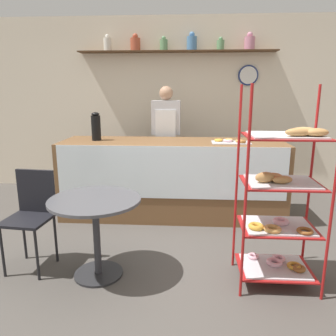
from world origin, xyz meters
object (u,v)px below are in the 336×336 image
object	(u,v)px
donut_tray_counter	(231,142)
coffee_carafe	(96,127)
pastry_rack	(281,201)
cafe_chair	(32,209)
cafe_table	(96,218)
person_worker	(166,139)

from	to	relation	value
donut_tray_counter	coffee_carafe	bearing A→B (deg)	176.56
pastry_rack	cafe_chair	world-z (taller)	pastry_rack
cafe_table	cafe_chair	distance (m)	0.64
cafe_chair	coffee_carafe	world-z (taller)	coffee_carafe
cafe_table	coffee_carafe	distance (m)	1.66
cafe_chair	coffee_carafe	distance (m)	1.49
pastry_rack	cafe_chair	size ratio (longest dim) A/B	1.84
person_worker	donut_tray_counter	xyz separation A→B (m)	(0.84, -0.73, 0.09)
cafe_table	donut_tray_counter	size ratio (longest dim) A/B	1.70
cafe_table	donut_tray_counter	xyz separation A→B (m)	(1.29, 1.39, 0.45)
pastry_rack	person_worker	size ratio (longest dim) A/B	0.99
pastry_rack	donut_tray_counter	xyz separation A→B (m)	(-0.24, 1.40, 0.26)
pastry_rack	coffee_carafe	distance (m)	2.47
donut_tray_counter	person_worker	bearing A→B (deg)	138.95
person_worker	coffee_carafe	world-z (taller)	person_worker
person_worker	coffee_carafe	size ratio (longest dim) A/B	4.67
coffee_carafe	donut_tray_counter	distance (m)	1.69
person_worker	cafe_chair	distance (m)	2.28
person_worker	donut_tray_counter	distance (m)	1.11
pastry_rack	cafe_table	world-z (taller)	pastry_rack
pastry_rack	cafe_chair	bearing A→B (deg)	175.84
coffee_carafe	person_worker	bearing A→B (deg)	36.76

